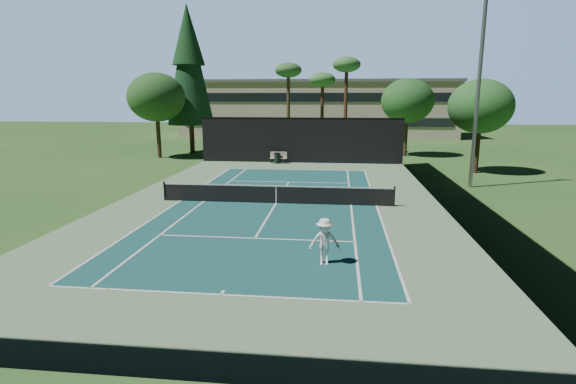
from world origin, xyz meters
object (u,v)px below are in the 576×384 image
(player, at_px, (325,242))
(tennis_ball_b, at_px, (281,197))
(tennis_ball_c, at_px, (318,187))
(park_bench, at_px, (278,157))
(tennis_ball_d, at_px, (174,193))
(trash_bin, at_px, (277,158))
(tennis_net, at_px, (276,194))
(tennis_ball_a, at_px, (108,289))

(player, height_order, tennis_ball_b, player)
(player, height_order, tennis_ball_c, player)
(tennis_ball_b, relative_size, park_bench, 0.05)
(tennis_ball_d, bearing_deg, tennis_ball_c, 17.67)
(trash_bin, bearing_deg, tennis_ball_c, -68.39)
(tennis_ball_b, bearing_deg, park_bench, 98.23)
(player, height_order, trash_bin, player)
(park_bench, distance_m, trash_bin, 0.25)
(tennis_net, xyz_separation_m, tennis_ball_c, (2.13, 4.79, -0.53))
(tennis_ball_c, relative_size, trash_bin, 0.07)
(tennis_ball_b, distance_m, tennis_ball_c, 3.81)
(player, relative_size, trash_bin, 1.77)
(tennis_ball_c, relative_size, tennis_ball_d, 0.88)
(tennis_ball_d, bearing_deg, tennis_ball_a, -77.50)
(tennis_net, xyz_separation_m, park_bench, (-1.94, 15.52, -0.01))
(tennis_ball_d, height_order, park_bench, park_bench)
(player, distance_m, trash_bin, 24.83)
(tennis_net, xyz_separation_m, trash_bin, (-2.03, 15.30, -0.08))
(tennis_ball_a, height_order, trash_bin, trash_bin)
(tennis_ball_b, bearing_deg, tennis_net, -92.66)
(park_bench, bearing_deg, tennis_ball_b, -81.77)
(park_bench, relative_size, trash_bin, 1.59)
(tennis_net, xyz_separation_m, tennis_ball_a, (-3.52, -11.90, -0.53))
(tennis_ball_a, bearing_deg, park_bench, 86.71)
(tennis_ball_d, xyz_separation_m, trash_bin, (4.57, 13.29, 0.44))
(tennis_net, relative_size, player, 7.70)
(trash_bin, bearing_deg, park_bench, 66.90)
(tennis_ball_a, relative_size, tennis_ball_c, 0.94)
(tennis_net, height_order, tennis_ball_a, tennis_net)
(tennis_ball_d, bearing_deg, tennis_net, -16.95)
(player, distance_m, tennis_ball_c, 13.86)
(tennis_ball_c, height_order, trash_bin, trash_bin)
(player, relative_size, park_bench, 1.12)
(player, xyz_separation_m, trash_bin, (-5.00, 24.31, -0.36))
(tennis_net, distance_m, trash_bin, 15.44)
(player, bearing_deg, tennis_ball_c, 89.22)
(player, relative_size, tennis_ball_c, 26.44)
(tennis_ball_b, height_order, trash_bin, trash_bin)
(tennis_ball_a, distance_m, tennis_ball_b, 13.96)
(tennis_ball_d, relative_size, park_bench, 0.05)
(tennis_net, distance_m, tennis_ball_b, 1.67)
(tennis_ball_a, height_order, park_bench, park_bench)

